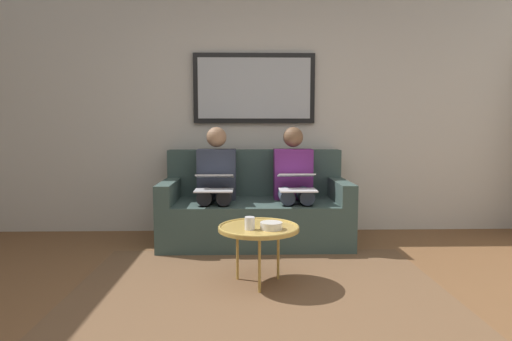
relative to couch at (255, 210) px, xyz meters
name	(u,v)px	position (x,y,z in m)	size (l,w,h in m)	color
wall_rear	(254,112)	(0.00, -0.48, 0.99)	(6.00, 0.12, 2.60)	beige
area_rug	(259,286)	(0.00, 1.27, -0.31)	(2.60, 1.80, 0.01)	brown
couch	(255,210)	(0.00, 0.00, 0.00)	(1.81, 0.90, 0.90)	#384C47
framed_mirror	(254,88)	(0.00, -0.39, 1.24)	(1.29, 0.05, 0.74)	black
coffee_table	(258,229)	(0.00, 1.22, 0.10)	(0.58, 0.58, 0.43)	tan
cup	(250,223)	(0.07, 1.30, 0.15)	(0.07, 0.07, 0.09)	silver
bowl	(271,226)	(-0.09, 1.29, 0.13)	(0.16, 0.16, 0.05)	beige
person_left	(294,181)	(-0.38, 0.07, 0.30)	(0.38, 0.58, 1.14)	#66236B
laptop_white	(297,182)	(-0.38, 0.31, 0.32)	(0.34, 0.37, 0.16)	white
person_right	(216,181)	(0.38, 0.07, 0.30)	(0.38, 0.58, 1.14)	#2D3342
laptop_silver	(214,182)	(0.38, 0.31, 0.32)	(0.35, 0.36, 0.15)	silver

